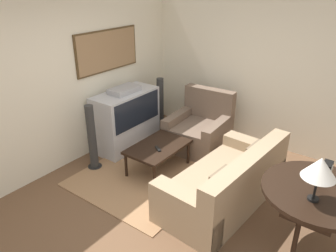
# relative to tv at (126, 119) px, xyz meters

# --- Properties ---
(ground_plane) EXTENTS (12.00, 12.00, 0.00)m
(ground_plane) POSITION_rel_tv_xyz_m (-1.09, -1.75, -0.52)
(ground_plane) COLOR brown
(wall_back) EXTENTS (12.00, 0.10, 2.70)m
(wall_back) POSITION_rel_tv_xyz_m (-1.07, 0.38, 0.84)
(wall_back) COLOR beige
(wall_back) RESTS_ON ground_plane
(wall_right) EXTENTS (0.06, 12.00, 2.70)m
(wall_right) POSITION_rel_tv_xyz_m (1.54, -1.75, 0.83)
(wall_right) COLOR beige
(wall_right) RESTS_ON ground_plane
(area_rug) EXTENTS (2.26, 1.79, 0.01)m
(area_rug) POSITION_rel_tv_xyz_m (-0.39, -0.91, -0.51)
(area_rug) COLOR #99704C
(area_rug) RESTS_ON ground_plane
(tv) EXTENTS (1.18, 0.56, 1.09)m
(tv) POSITION_rel_tv_xyz_m (0.00, 0.00, 0.00)
(tv) COLOR #B7B7BC
(tv) RESTS_ON ground_plane
(couch) EXTENTS (1.95, 1.04, 0.82)m
(couch) POSITION_rel_tv_xyz_m (-0.42, -2.17, -0.22)
(couch) COLOR #9E8466
(couch) RESTS_ON ground_plane
(armchair) EXTENTS (1.02, 0.98, 0.99)m
(armchair) POSITION_rel_tv_xyz_m (0.72, -1.05, -0.20)
(armchair) COLOR brown
(armchair) RESTS_ON ground_plane
(coffee_table) EXTENTS (0.97, 0.64, 0.43)m
(coffee_table) POSITION_rel_tv_xyz_m (-0.32, -0.95, -0.13)
(coffee_table) COLOR black
(coffee_table) RESTS_ON ground_plane
(console_table) EXTENTS (1.15, 1.15, 0.81)m
(console_table) POSITION_rel_tv_xyz_m (-0.64, -3.30, 0.23)
(console_table) COLOR black
(console_table) RESTS_ON ground_plane
(table_lamp) EXTENTS (0.32, 0.32, 0.47)m
(table_lamp) POSITION_rel_tv_xyz_m (-0.85, -3.28, 0.66)
(table_lamp) COLOR black
(table_lamp) RESTS_ON console_table
(mantel_clock) EXTENTS (0.16, 0.10, 0.19)m
(mantel_clock) POSITION_rel_tv_xyz_m (-0.39, -3.28, 0.40)
(mantel_clock) COLOR black
(mantel_clock) RESTS_ON console_table
(remote) EXTENTS (0.12, 0.16, 0.02)m
(remote) POSITION_rel_tv_xyz_m (-0.41, -1.02, -0.07)
(remote) COLOR black
(remote) RESTS_ON coffee_table
(speaker_tower_left) EXTENTS (0.22, 0.22, 1.06)m
(speaker_tower_left) POSITION_rel_tv_xyz_m (-0.86, -0.08, -0.01)
(speaker_tower_left) COLOR black
(speaker_tower_left) RESTS_ON ground_plane
(speaker_tower_right) EXTENTS (0.22, 0.22, 1.06)m
(speaker_tower_right) POSITION_rel_tv_xyz_m (0.86, -0.08, -0.01)
(speaker_tower_right) COLOR black
(speaker_tower_right) RESTS_ON ground_plane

